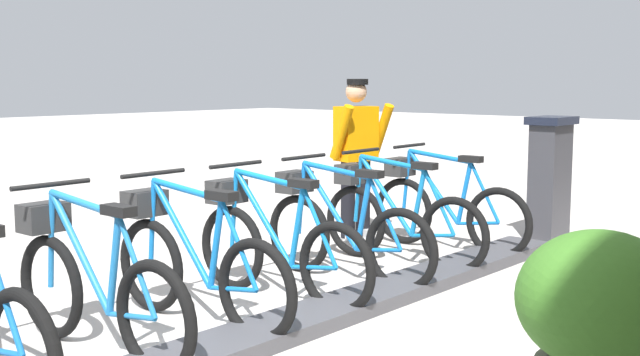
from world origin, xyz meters
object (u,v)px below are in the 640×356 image
at_px(bike_docked_0, 442,206).
at_px(planter_bush, 599,323).
at_px(bike_docked_1, 396,217).
at_px(bike_docked_3, 274,244).
at_px(bike_docked_2, 340,229).
at_px(worker_near_rack, 356,152).
at_px(bike_docked_5, 91,284).
at_px(bike_docked_4, 193,262).
at_px(payment_kiosk, 549,176).

relative_size(bike_docked_0, planter_bush, 1.77).
height_order(bike_docked_1, planter_bush, bike_docked_1).
distance_m(bike_docked_0, bike_docked_3, 2.32).
height_order(bike_docked_2, worker_near_rack, worker_near_rack).
distance_m(bike_docked_5, planter_bush, 2.87).
bearing_deg(bike_docked_1, bike_docked_4, 90.00).
xyz_separation_m(bike_docked_4, planter_bush, (-2.71, -0.17, 0.11)).
height_order(payment_kiosk, worker_near_rack, worker_near_rack).
distance_m(bike_docked_4, bike_docked_5, 0.77).
bearing_deg(payment_kiosk, worker_near_rack, 38.89).
height_order(bike_docked_4, worker_near_rack, worker_near_rack).
bearing_deg(worker_near_rack, planter_bush, 142.75).
relative_size(bike_docked_2, bike_docked_3, 1.00).
xyz_separation_m(bike_docked_3, planter_bush, (-2.71, 0.61, 0.11)).
bearing_deg(bike_docked_5, planter_bush, -160.87).
xyz_separation_m(worker_near_rack, planter_bush, (-3.68, 2.80, -0.37)).
distance_m(bike_docked_2, planter_bush, 3.04).
relative_size(bike_docked_3, worker_near_rack, 1.04).
relative_size(bike_docked_0, bike_docked_5, 1.00).
height_order(worker_near_rack, planter_bush, worker_near_rack).
bearing_deg(bike_docked_2, bike_docked_5, 90.00).
relative_size(bike_docked_4, planter_bush, 1.77).
bearing_deg(planter_bush, worker_near_rack, -37.25).
xyz_separation_m(bike_docked_1, bike_docked_5, (0.00, 3.10, 0.00)).
distance_m(bike_docked_4, worker_near_rack, 3.16).
xyz_separation_m(bike_docked_4, bike_docked_5, (0.00, 0.77, 0.00)).
height_order(bike_docked_5, planter_bush, bike_docked_5).
bearing_deg(bike_docked_0, bike_docked_5, 90.00).
bearing_deg(bike_docked_2, payment_kiosk, -102.13).
height_order(bike_docked_1, bike_docked_4, same).
xyz_separation_m(bike_docked_0, bike_docked_4, (0.00, 3.10, 0.00)).
height_order(bike_docked_3, planter_bush, bike_docked_3).
height_order(bike_docked_3, worker_near_rack, worker_near_rack).
relative_size(bike_docked_1, planter_bush, 1.77).
relative_size(bike_docked_0, bike_docked_3, 1.00).
bearing_deg(bike_docked_5, bike_docked_2, -90.00).
bearing_deg(worker_near_rack, bike_docked_2, 124.45).
bearing_deg(bike_docked_1, bike_docked_3, 90.00).
height_order(bike_docked_0, bike_docked_5, same).
xyz_separation_m(bike_docked_1, bike_docked_4, (0.00, 2.32, 0.00)).
height_order(payment_kiosk, bike_docked_1, payment_kiosk).
relative_size(bike_docked_0, bike_docked_2, 1.00).
bearing_deg(bike_docked_2, bike_docked_1, -90.00).
distance_m(bike_docked_1, bike_docked_2, 0.77).
bearing_deg(payment_kiosk, bike_docked_1, 73.14).
height_order(bike_docked_2, bike_docked_5, same).
distance_m(bike_docked_0, planter_bush, 3.99).
relative_size(bike_docked_5, planter_bush, 1.77).
xyz_separation_m(bike_docked_0, planter_bush, (-2.71, 2.93, 0.11)).
distance_m(bike_docked_3, worker_near_rack, 2.44).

